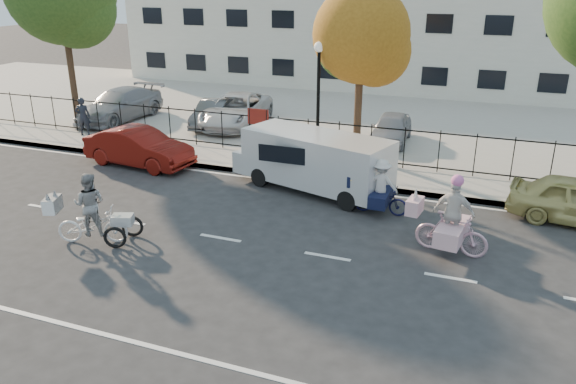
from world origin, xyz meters
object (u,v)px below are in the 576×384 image
at_px(lot_car_b, 236,110).
at_px(lot_car_c, 213,113).
at_px(lamppost, 319,82).
at_px(red_sedan, 139,147).
at_px(lot_car_a, 120,105).
at_px(zebra_trike, 92,216).
at_px(lot_car_d, 391,128).
at_px(white_van, 313,160).
at_px(pedestrian, 83,116).
at_px(bull_bike, 380,192).
at_px(unicorn_bike, 451,225).

distance_m(lot_car_b, lot_car_c, 1.06).
height_order(lamppost, lot_car_b, lamppost).
bearing_deg(red_sedan, lot_car_a, 48.14).
relative_size(zebra_trike, lot_car_d, 0.63).
relative_size(white_van, pedestrian, 3.48).
relative_size(zebra_trike, lot_car_c, 0.63).
relative_size(pedestrian, lot_car_c, 0.46).
bearing_deg(lot_car_d, red_sedan, -146.52).
height_order(bull_bike, lot_car_d, bull_bike).
distance_m(white_van, pedestrian, 11.47).
bearing_deg(white_van, lamppost, 121.85).
distance_m(lamppost, unicorn_bike, 7.99).
relative_size(pedestrian, lot_car_b, 0.32).
relative_size(bull_bike, pedestrian, 1.08).
xyz_separation_m(unicorn_bike, pedestrian, (-15.84, 5.49, 0.19)).
height_order(lamppost, lot_car_c, lamppost).
xyz_separation_m(white_van, lot_car_a, (-11.50, 5.36, -0.18)).
height_order(lamppost, unicorn_bike, lamppost).
bearing_deg(lamppost, bull_bike, -49.15).
bearing_deg(zebra_trike, lot_car_d, -45.58).
bearing_deg(red_sedan, lot_car_d, -48.04).
height_order(bull_bike, red_sedan, bull_bike).
relative_size(red_sedan, lot_car_d, 1.19).
bearing_deg(lot_car_d, pedestrian, -166.33).
relative_size(white_van, lot_car_c, 1.62).
distance_m(unicorn_bike, red_sedan, 11.89).
height_order(white_van, lot_car_c, white_van).
bearing_deg(lot_car_c, lamppost, -39.21).
relative_size(bull_bike, lot_car_c, 0.50).
xyz_separation_m(lamppost, red_sedan, (-6.15, -2.30, -2.42)).
distance_m(unicorn_bike, lot_car_c, 14.44).
bearing_deg(zebra_trike, lot_car_a, 12.98).
height_order(unicorn_bike, pedestrian, unicorn_bike).
height_order(unicorn_bike, bull_bike, unicorn_bike).
relative_size(lamppost, lot_car_d, 1.23).
bearing_deg(red_sedan, white_van, -85.21).
bearing_deg(white_van, lot_car_c, 155.87).
bearing_deg(white_van, red_sedan, -164.64).
relative_size(zebra_trike, red_sedan, 0.53).
bearing_deg(lot_car_a, bull_bike, -20.91).
xyz_separation_m(unicorn_bike, lot_car_b, (-10.47, 9.38, 0.08)).
bearing_deg(red_sedan, lamppost, -63.36).
height_order(lot_car_a, lot_car_c, lot_car_a).
height_order(white_van, red_sedan, white_van).
bearing_deg(red_sedan, bull_bike, -91.87).
height_order(pedestrian, lot_car_c, pedestrian).
relative_size(white_van, lot_car_a, 1.15).
distance_m(lamppost, white_van, 3.28).
relative_size(lot_car_b, lot_car_c, 1.44).
relative_size(unicorn_bike, white_van, 0.37).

